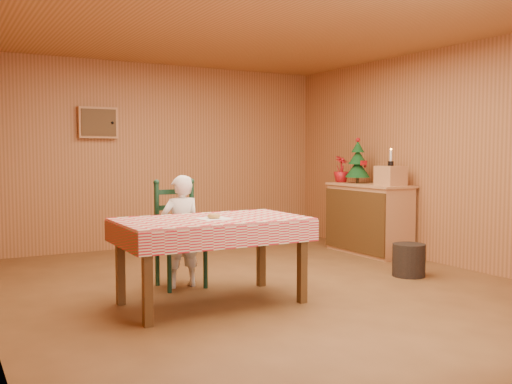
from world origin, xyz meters
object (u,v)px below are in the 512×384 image
at_px(ladder_chair, 179,236).
at_px(christmas_tree, 358,163).
at_px(crate, 391,176).
at_px(dining_table, 212,227).
at_px(shelf_unit, 369,219).
at_px(storage_bin, 409,260).
at_px(seated_child, 181,231).

bearing_deg(ladder_chair, christmas_tree, 14.46).
bearing_deg(crate, dining_table, -163.04).
xyz_separation_m(shelf_unit, storage_bin, (-0.55, -1.31, -0.29)).
xyz_separation_m(dining_table, shelf_unit, (2.90, 1.29, -0.22)).
distance_m(dining_table, shelf_unit, 3.18).
relative_size(crate, storage_bin, 0.84).
xyz_separation_m(seated_child, storage_bin, (2.35, -0.76, -0.38)).
xyz_separation_m(ladder_chair, crate, (2.91, 0.10, 0.55)).
bearing_deg(storage_bin, crate, 58.58).
relative_size(dining_table, seated_child, 1.47).
relative_size(shelf_unit, crate, 4.13).
bearing_deg(ladder_chair, dining_table, -90.00).
relative_size(ladder_chair, storage_bin, 3.04).
height_order(dining_table, ladder_chair, ladder_chair).
relative_size(dining_table, shelf_unit, 1.34).
distance_m(ladder_chair, storage_bin, 2.51).
bearing_deg(dining_table, shelf_unit, 23.93).
distance_m(ladder_chair, crate, 2.97).
bearing_deg(christmas_tree, shelf_unit, -91.98).
xyz_separation_m(dining_table, ladder_chair, (-0.00, 0.79, -0.18)).
bearing_deg(ladder_chair, seated_child, -90.00).
height_order(dining_table, christmas_tree, christmas_tree).
distance_m(seated_child, shelf_unit, 2.96).
bearing_deg(ladder_chair, crate, 1.99).
bearing_deg(dining_table, crate, 16.96).
height_order(shelf_unit, christmas_tree, christmas_tree).
bearing_deg(christmas_tree, ladder_chair, -165.54).
xyz_separation_m(seated_child, shelf_unit, (2.90, 0.56, -0.10)).
xyz_separation_m(crate, christmas_tree, (-0.00, 0.65, 0.16)).
bearing_deg(ladder_chair, shelf_unit, 9.80).
height_order(ladder_chair, storage_bin, ladder_chair).
height_order(seated_child, crate, crate).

